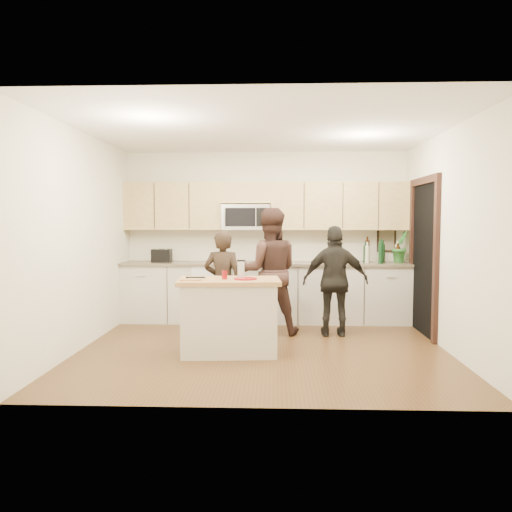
{
  "coord_description": "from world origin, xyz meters",
  "views": [
    {
      "loc": [
        0.15,
        -6.13,
        1.59
      ],
      "look_at": [
        -0.1,
        0.35,
        1.13
      ],
      "focal_mm": 35.0,
      "sensor_mm": 36.0,
      "label": 1
    }
  ],
  "objects_px": {
    "woman_center": "(269,271)",
    "woman_right": "(335,281)",
    "toaster": "(162,256)",
    "island": "(229,316)",
    "woman_left": "(223,283)"
  },
  "relations": [
    {
      "from": "toaster",
      "to": "woman_right",
      "type": "relative_size",
      "value": 0.2
    },
    {
      "from": "toaster",
      "to": "woman_left",
      "type": "distance_m",
      "value": 1.5
    },
    {
      "from": "island",
      "to": "woman_left",
      "type": "bearing_deg",
      "value": 96.51
    },
    {
      "from": "woman_left",
      "to": "woman_right",
      "type": "distance_m",
      "value": 1.55
    },
    {
      "from": "woman_center",
      "to": "woman_left",
      "type": "bearing_deg",
      "value": 10.35
    },
    {
      "from": "woman_center",
      "to": "woman_right",
      "type": "height_order",
      "value": "woman_center"
    },
    {
      "from": "toaster",
      "to": "woman_center",
      "type": "relative_size",
      "value": 0.17
    },
    {
      "from": "woman_left",
      "to": "woman_center",
      "type": "xyz_separation_m",
      "value": [
        0.64,
        0.16,
        0.15
      ]
    },
    {
      "from": "island",
      "to": "woman_right",
      "type": "relative_size",
      "value": 0.82
    },
    {
      "from": "island",
      "to": "woman_center",
      "type": "xyz_separation_m",
      "value": [
        0.47,
        1.08,
        0.43
      ]
    },
    {
      "from": "island",
      "to": "woman_center",
      "type": "bearing_deg",
      "value": 62.5
    },
    {
      "from": "island",
      "to": "woman_left",
      "type": "height_order",
      "value": "woman_left"
    },
    {
      "from": "toaster",
      "to": "woman_left",
      "type": "relative_size",
      "value": 0.2
    },
    {
      "from": "woman_left",
      "to": "woman_right",
      "type": "bearing_deg",
      "value": -170.18
    },
    {
      "from": "toaster",
      "to": "woman_right",
      "type": "xyz_separation_m",
      "value": [
        2.63,
        -0.95,
        -0.28
      ]
    }
  ]
}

